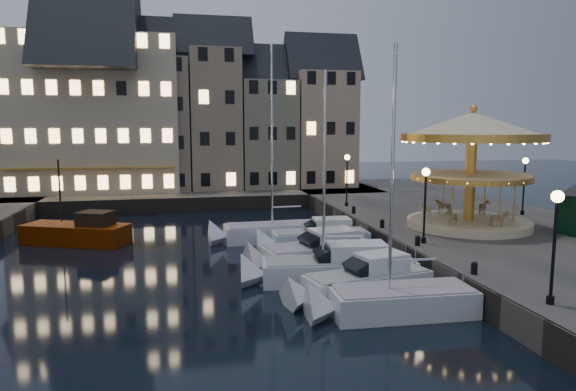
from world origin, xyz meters
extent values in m
plane|color=black|center=(0.00, 0.00, 0.00)|extent=(160.00, 160.00, 0.00)
cube|color=#474442|center=(14.00, 6.00, 0.65)|extent=(16.00, 56.00, 1.30)
cube|color=#474442|center=(-8.00, 28.00, 0.65)|extent=(44.00, 12.00, 1.30)
cube|color=#47423A|center=(6.00, 6.00, 0.65)|extent=(0.15, 44.00, 1.30)
cube|color=#47423A|center=(-6.00, 22.00, 0.65)|extent=(48.00, 0.15, 1.30)
cylinder|color=black|center=(7.20, -9.00, 1.45)|extent=(0.28, 0.28, 0.30)
cylinder|color=black|center=(7.20, -9.00, 3.20)|extent=(0.12, 0.12, 3.80)
sphere|color=#FFD18C|center=(7.20, -9.00, 5.25)|extent=(0.44, 0.44, 0.44)
cylinder|color=black|center=(7.20, 1.00, 1.45)|extent=(0.28, 0.28, 0.30)
cylinder|color=black|center=(7.20, 1.00, 3.20)|extent=(0.12, 0.12, 3.80)
sphere|color=#FFD18C|center=(7.20, 1.00, 5.25)|extent=(0.44, 0.44, 0.44)
cylinder|color=black|center=(7.20, 14.50, 1.45)|extent=(0.28, 0.28, 0.30)
cylinder|color=black|center=(7.20, 14.50, 3.20)|extent=(0.12, 0.12, 3.80)
sphere|color=#FFD18C|center=(7.20, 14.50, 5.25)|extent=(0.44, 0.44, 0.44)
cylinder|color=black|center=(18.50, 8.00, 1.45)|extent=(0.28, 0.28, 0.30)
cylinder|color=black|center=(18.50, 8.00, 3.20)|extent=(0.12, 0.12, 3.80)
sphere|color=#FFD18C|center=(18.50, 8.00, 5.25)|extent=(0.44, 0.44, 0.44)
cylinder|color=black|center=(6.60, -5.00, 1.50)|extent=(0.28, 0.28, 0.40)
sphere|color=black|center=(6.60, -5.00, 1.72)|extent=(0.30, 0.30, 0.30)
cylinder|color=black|center=(6.60, 0.50, 1.50)|extent=(0.28, 0.28, 0.40)
sphere|color=black|center=(6.60, 0.50, 1.72)|extent=(0.30, 0.30, 0.30)
cylinder|color=black|center=(6.60, 5.50, 1.50)|extent=(0.28, 0.28, 0.40)
sphere|color=black|center=(6.60, 5.50, 1.72)|extent=(0.30, 0.30, 0.30)
cylinder|color=black|center=(6.60, 11.00, 1.50)|extent=(0.28, 0.28, 0.40)
sphere|color=black|center=(6.60, 11.00, 1.72)|extent=(0.30, 0.30, 0.30)
cube|color=tan|center=(-19.50, 30.00, 6.80)|extent=(5.00, 8.00, 11.00)
cube|color=slate|center=(-14.05, 30.00, 7.30)|extent=(5.60, 8.00, 12.00)
cube|color=gray|center=(-8.00, 30.00, 7.80)|extent=(6.20, 8.00, 13.00)
cube|color=gray|center=(-2.25, 30.00, 8.30)|extent=(5.00, 8.00, 14.00)
cube|color=gray|center=(3.20, 30.00, 6.80)|extent=(5.60, 8.00, 11.00)
cube|color=tan|center=(9.25, 30.00, 7.30)|extent=(6.20, 8.00, 12.00)
cube|color=beige|center=(-14.00, 30.00, 8.80)|extent=(16.00, 9.00, 15.00)
cube|color=silver|center=(2.94, -5.73, 0.45)|extent=(5.97, 2.49, 1.30)
cube|color=gray|center=(2.94, -5.73, 1.12)|extent=(5.66, 2.30, 0.10)
cylinder|color=silver|center=(2.35, -5.70, 6.24)|extent=(0.14, 0.14, 10.29)
cube|color=silver|center=(2.35, -3.27, 0.45)|extent=(6.15, 3.16, 1.30)
cube|color=gray|center=(2.35, -3.27, 1.12)|extent=(5.83, 2.94, 0.10)
cube|color=silver|center=(3.04, -3.12, 1.55)|extent=(2.49, 1.91, 0.80)
cube|color=black|center=(1.89, -3.37, 1.45)|extent=(1.30, 1.56, 0.87)
cube|color=silver|center=(1.73, -0.82, 0.45)|extent=(7.81, 3.07, 1.30)
cube|color=gray|center=(1.73, -0.82, 1.12)|extent=(7.41, 2.85, 0.10)
cube|color=silver|center=(2.64, -0.92, 1.55)|extent=(3.06, 1.99, 0.80)
cube|color=black|center=(1.12, -0.76, 1.45)|extent=(1.43, 1.70, 0.98)
cylinder|color=silver|center=(0.97, -0.74, 6.22)|extent=(0.14, 0.14, 10.24)
cube|color=silver|center=(1.70, 2.47, 0.45)|extent=(6.81, 3.60, 1.30)
cube|color=gray|center=(1.70, 2.47, 1.12)|extent=(6.46, 3.35, 0.10)
cube|color=silver|center=(2.46, 2.61, 1.55)|extent=(2.75, 2.27, 0.80)
cube|color=black|center=(1.19, 2.37, 1.45)|extent=(1.41, 1.91, 0.91)
cube|color=silver|center=(2.70, 6.10, 0.45)|extent=(6.12, 2.34, 1.30)
cube|color=gray|center=(2.70, 6.10, 1.12)|extent=(5.81, 2.16, 0.10)
cube|color=silver|center=(3.42, 6.06, 1.55)|extent=(2.37, 1.63, 0.80)
cube|color=black|center=(2.22, 6.12, 1.45)|extent=(1.13, 1.46, 0.88)
cube|color=silver|center=(0.92, 9.02, 0.45)|extent=(8.09, 2.65, 1.30)
cube|color=gray|center=(0.92, 9.02, 1.12)|extent=(7.68, 2.45, 0.10)
cylinder|color=silver|center=(0.12, 8.99, 6.49)|extent=(0.14, 0.14, 10.78)
cube|color=#5E1D00|center=(-12.75, 10.72, 0.55)|extent=(7.25, 4.90, 1.50)
cube|color=black|center=(-11.38, 10.12, 1.75)|extent=(2.50, 2.31, 0.92)
cylinder|color=black|center=(-13.67, 11.11, 3.50)|extent=(0.12, 0.12, 4.12)
cylinder|color=beige|center=(12.13, 4.67, 1.54)|extent=(7.68, 7.68, 0.48)
cylinder|color=gold|center=(12.13, 4.67, 4.76)|extent=(0.67, 0.67, 5.96)
cylinder|color=beige|center=(12.13, 4.67, 4.66)|extent=(7.11, 7.11, 0.17)
cylinder|color=gold|center=(12.13, 4.67, 4.49)|extent=(7.38, 7.38, 0.34)
cone|color=beige|center=(12.13, 4.67, 7.83)|extent=(8.84, 8.84, 1.54)
cylinder|color=gold|center=(12.13, 4.67, 7.02)|extent=(8.84, 8.84, 0.48)
sphere|color=gold|center=(12.13, 4.67, 8.79)|extent=(0.48, 0.48, 0.48)
imported|color=beige|center=(14.70, 5.46, 2.26)|extent=(1.60, 1.16, 0.96)
camera|label=1|loc=(-5.84, -24.63, 7.73)|focal=32.00mm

